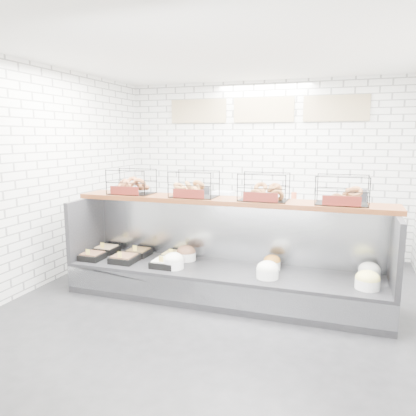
% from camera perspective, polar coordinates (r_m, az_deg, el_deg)
% --- Properties ---
extents(ground, '(5.50, 5.50, 0.00)m').
position_cam_1_polar(ground, '(5.05, 1.01, -13.83)').
color(ground, black).
rests_on(ground, ground).
extents(room_shell, '(5.02, 5.51, 3.01)m').
position_cam_1_polar(room_shell, '(5.19, 3.14, 10.19)').
color(room_shell, silver).
rests_on(room_shell, ground).
extents(display_case, '(4.00, 0.90, 1.20)m').
position_cam_1_polar(display_case, '(5.24, 2.11, -9.09)').
color(display_case, black).
rests_on(display_case, ground).
extents(bagel_shelf, '(4.10, 0.50, 0.40)m').
position_cam_1_polar(bagel_shelf, '(5.16, 2.81, 2.53)').
color(bagel_shelf, '#4B2310').
rests_on(bagel_shelf, display_case).
extents(prep_counter, '(4.00, 0.60, 1.20)m').
position_cam_1_polar(prep_counter, '(7.15, 6.98, -2.78)').
color(prep_counter, '#93969B').
rests_on(prep_counter, ground).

